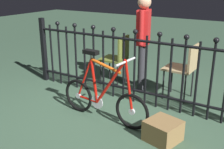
{
  "coord_description": "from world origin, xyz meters",
  "views": [
    {
      "loc": [
        1.79,
        -2.66,
        1.71
      ],
      "look_at": [
        0.0,
        0.21,
        0.55
      ],
      "focal_mm": 44.42,
      "sensor_mm": 36.0,
      "label": 1
    }
  ],
  "objects_px": {
    "person_visitor": "(143,36)",
    "display_crate": "(163,131)",
    "chair_olive": "(118,56)",
    "chair_tan": "(185,66)",
    "bicycle": "(103,97)"
  },
  "relations": [
    {
      "from": "chair_tan",
      "to": "person_visitor",
      "type": "bearing_deg",
      "value": 176.06
    },
    {
      "from": "chair_olive",
      "to": "display_crate",
      "type": "bearing_deg",
      "value": -43.14
    },
    {
      "from": "bicycle",
      "to": "chair_olive",
      "type": "bearing_deg",
      "value": 112.67
    },
    {
      "from": "display_crate",
      "to": "bicycle",
      "type": "bearing_deg",
      "value": 175.81
    },
    {
      "from": "chair_olive",
      "to": "chair_tan",
      "type": "bearing_deg",
      "value": -1.0
    },
    {
      "from": "chair_tan",
      "to": "person_visitor",
      "type": "relative_size",
      "value": 0.56
    },
    {
      "from": "bicycle",
      "to": "person_visitor",
      "type": "bearing_deg",
      "value": 92.48
    },
    {
      "from": "bicycle",
      "to": "person_visitor",
      "type": "xyz_separation_m",
      "value": [
        -0.05,
        1.22,
        0.57
      ]
    },
    {
      "from": "person_visitor",
      "to": "display_crate",
      "type": "bearing_deg",
      "value": -55.15
    },
    {
      "from": "person_visitor",
      "to": "chair_olive",
      "type": "bearing_deg",
      "value": -176.32
    },
    {
      "from": "person_visitor",
      "to": "display_crate",
      "type": "xyz_separation_m",
      "value": [
        0.89,
        -1.28,
        -0.76
      ]
    },
    {
      "from": "chair_olive",
      "to": "display_crate",
      "type": "xyz_separation_m",
      "value": [
        1.33,
        -1.25,
        -0.39
      ]
    },
    {
      "from": "bicycle",
      "to": "display_crate",
      "type": "bearing_deg",
      "value": -4.19
    },
    {
      "from": "bicycle",
      "to": "chair_olive",
      "type": "distance_m",
      "value": 1.3
    },
    {
      "from": "chair_tan",
      "to": "chair_olive",
      "type": "height_order",
      "value": "chair_olive"
    }
  ]
}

